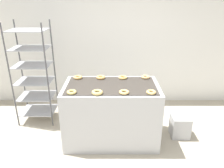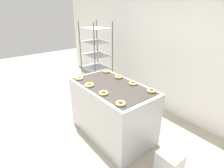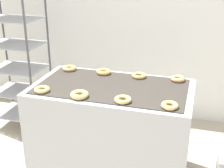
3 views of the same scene
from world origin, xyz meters
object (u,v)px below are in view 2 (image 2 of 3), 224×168
at_px(donut_far_midleft, 119,77).
at_px(donut_far_right, 152,91).
at_px(donut_near_midleft, 89,85).
at_px(donut_near_right, 121,103).
at_px(donut_near_left, 79,78).
at_px(donut_far_left, 106,71).
at_px(donut_far_midright, 133,83).
at_px(fryer_machine, 112,110).
at_px(glaze_bin, 169,164).
at_px(donut_near_midright, 104,93).
at_px(baking_rack_cart, 96,61).

distance_m(donut_far_midleft, donut_far_right, 0.74).
height_order(donut_near_midleft, donut_near_right, donut_near_midleft).
bearing_deg(donut_near_left, donut_far_midleft, 57.06).
bearing_deg(donut_near_midleft, donut_near_left, 177.51).
relative_size(donut_far_left, donut_far_midright, 1.01).
relative_size(fryer_machine, donut_near_midleft, 9.40).
height_order(glaze_bin, donut_near_midright, donut_near_midright).
distance_m(baking_rack_cart, donut_far_midright, 1.62).
xyz_separation_m(donut_near_midleft, donut_near_right, (0.75, 0.01, -0.00)).
distance_m(donut_near_left, donut_far_right, 1.27).
bearing_deg(donut_near_midleft, donut_far_midleft, 88.09).
height_order(baking_rack_cart, donut_far_midright, baking_rack_cart).
bearing_deg(fryer_machine, baking_rack_cart, 155.86).
xyz_separation_m(donut_near_midright, donut_far_midleft, (-0.35, 0.59, 0.00)).
height_order(glaze_bin, donut_near_midleft, donut_near_midleft).
bearing_deg(donut_far_right, donut_near_left, -151.72).
distance_m(baking_rack_cart, donut_near_right, 2.17).
distance_m(glaze_bin, donut_far_left, 1.91).
bearing_deg(donut_near_midleft, donut_near_right, 0.95).
height_order(donut_near_midright, donut_near_right, same).
relative_size(glaze_bin, donut_near_right, 2.68).
bearing_deg(donut_near_midleft, donut_far_midright, 57.46).
bearing_deg(glaze_bin, donut_far_midright, 167.23).
bearing_deg(glaze_bin, fryer_machine, -176.44).
height_order(fryer_machine, donut_near_midright, donut_near_midright).
relative_size(donut_near_right, donut_far_right, 0.98).
height_order(glaze_bin, donut_far_left, donut_far_left).
relative_size(fryer_machine, donut_near_left, 10.65).
bearing_deg(glaze_bin, donut_far_left, 172.63).
distance_m(donut_near_right, donut_far_right, 0.61).
xyz_separation_m(donut_far_midleft, donut_far_midright, (0.36, 0.00, -0.00)).
bearing_deg(donut_far_midleft, glaze_bin, -9.28).
xyz_separation_m(donut_near_right, donut_far_midleft, (-0.73, 0.59, 0.00)).
bearing_deg(fryer_machine, donut_near_midleft, -122.13).
bearing_deg(donut_far_midright, donut_far_left, 179.88).
xyz_separation_m(fryer_machine, donut_far_left, (-0.55, 0.29, 0.50)).
height_order(fryer_machine, baking_rack_cart, baking_rack_cart).
bearing_deg(donut_far_midleft, donut_near_midright, -58.85).
bearing_deg(glaze_bin, donut_near_midright, -159.41).
xyz_separation_m(donut_near_right, donut_far_right, (0.01, 0.61, 0.00)).
bearing_deg(donut_near_right, donut_far_left, 151.97).
distance_m(donut_near_midleft, donut_far_midleft, 0.60).
distance_m(donut_far_left, donut_far_midright, 0.74).
bearing_deg(donut_far_left, donut_near_midleft, -59.38).
bearing_deg(donut_far_midright, donut_near_right, -57.97).
relative_size(donut_near_left, donut_far_left, 0.96).
height_order(baking_rack_cart, donut_near_midright, baking_rack_cart).
xyz_separation_m(donut_near_midright, donut_far_left, (-0.73, 0.59, 0.00)).
xyz_separation_m(donut_near_left, donut_far_midleft, (0.38, 0.59, 0.00)).
distance_m(donut_near_midleft, donut_far_right, 0.98).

